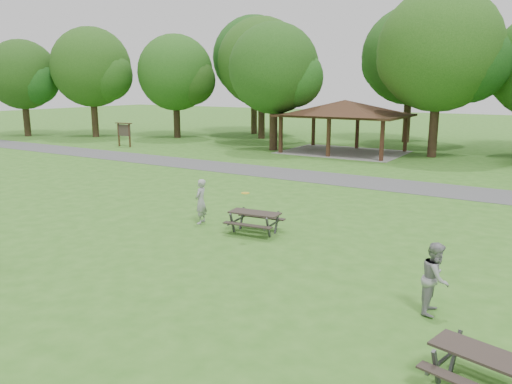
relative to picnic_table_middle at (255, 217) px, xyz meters
name	(u,v)px	position (x,y,z in m)	size (l,w,h in m)	color
ground	(152,258)	(-1.19, -3.61, -0.54)	(160.00, 160.00, 0.00)	#367020
asphalt_path	(342,180)	(-1.19, 10.39, -0.53)	(120.00, 3.20, 0.02)	#4D4D50
pavilion	(345,110)	(-5.19, 20.39, 2.52)	(8.60, 7.01, 3.76)	#321E12
notice_board	(124,130)	(-21.19, 14.39, 0.77)	(1.60, 0.30, 1.88)	#382214
tree_row_a	(92,70)	(-29.10, 18.42, 5.61)	(7.56, 7.20, 9.97)	#322216
tree_row_b	(176,75)	(-22.11, 21.92, 5.12)	(7.14, 6.80, 9.28)	black
tree_row_c	(263,65)	(-15.09, 25.42, 6.00)	(8.19, 7.80, 10.67)	black
tree_row_d	(275,71)	(-10.11, 18.92, 5.23)	(6.93, 6.60, 9.27)	black
tree_row_e	(441,54)	(0.91, 21.42, 6.24)	(8.40, 8.00, 11.02)	#311F15
tree_deep_a	(255,60)	(-18.09, 28.92, 6.59)	(8.40, 8.00, 11.38)	#322316
tree_deep_b	(412,59)	(-3.09, 29.42, 6.35)	(8.40, 8.00, 11.13)	#301F15
tree_flank_left	(23,77)	(-35.11, 15.42, 4.98)	(6.72, 6.40, 8.93)	black
picnic_table_middle	(255,217)	(0.00, 0.00, 0.00)	(1.84, 1.54, 0.73)	#2C2520
picnic_table_far	(487,364)	(7.81, -5.57, 0.00)	(1.96, 1.72, 0.73)	#2C2420
frisbee_in_flight	(245,193)	(0.18, -0.84, 0.99)	(0.35, 0.35, 0.02)	gold
frisbee_thrower	(201,201)	(-2.24, -0.01, 0.26)	(0.58, 0.38, 1.60)	#9C9C9F
frisbee_catcher	(436,278)	(6.44, -2.97, 0.25)	(0.77, 0.60, 1.58)	gray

